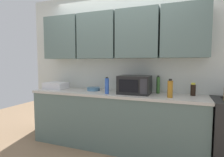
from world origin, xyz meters
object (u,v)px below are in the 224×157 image
at_px(microwave, 135,85).
at_px(bowl_ceramic_small, 93,89).
at_px(bottle_soy_dark, 193,90).
at_px(bottle_amber_vinegar, 170,89).
at_px(bottle_blue_cleaner, 107,86).
at_px(dish_rack, 56,86).
at_px(bottle_green_oil, 158,85).

distance_m(microwave, bowl_ceramic_small, 0.75).
height_order(bottle_soy_dark, bowl_ceramic_small, bottle_soy_dark).
bearing_deg(bottle_amber_vinegar, bowl_ceramic_small, 171.05).
distance_m(bottle_soy_dark, bowl_ceramic_small, 1.58).
relative_size(bottle_soy_dark, bottle_blue_cleaner, 0.72).
distance_m(bottle_amber_vinegar, bowl_ceramic_small, 1.29).
bearing_deg(dish_rack, bottle_amber_vinegar, -3.76).
bearing_deg(bottle_amber_vinegar, dish_rack, 176.24).
bearing_deg(bottle_blue_cleaner, microwave, 23.12).
distance_m(dish_rack, bottle_green_oil, 1.81).
relative_size(bottle_green_oil, bowl_ceramic_small, 1.26).
xyz_separation_m(microwave, bowl_ceramic_small, (-0.74, 0.06, -0.11)).
bearing_deg(dish_rack, bottle_blue_cleaner, -8.49).
bearing_deg(microwave, dish_rack, -179.72).
distance_m(microwave, dish_rack, 1.47).
bearing_deg(bottle_soy_dark, microwave, -170.62).
bearing_deg(microwave, bottle_green_oil, 26.33).
xyz_separation_m(microwave, bottle_amber_vinegar, (0.53, -0.14, -0.02)).
height_order(dish_rack, bottle_amber_vinegar, bottle_amber_vinegar).
bearing_deg(bottle_blue_cleaner, bottle_soy_dark, 13.98).
height_order(microwave, dish_rack, microwave).
bearing_deg(bowl_ceramic_small, microwave, -4.78).
distance_m(bottle_soy_dark, bottle_green_oil, 0.50).
relative_size(bottle_green_oil, bottle_blue_cleaner, 1.07).
distance_m(microwave, bottle_blue_cleaner, 0.43).
height_order(bottle_soy_dark, bottle_green_oil, bottle_green_oil).
relative_size(dish_rack, bottle_green_oil, 1.37).
relative_size(bottle_amber_vinegar, bottle_soy_dark, 1.38).
xyz_separation_m(bottle_green_oil, bottle_blue_cleaner, (-0.73, -0.33, -0.01)).
xyz_separation_m(dish_rack, bottle_amber_vinegar, (2.00, -0.13, 0.06)).
relative_size(microwave, bowl_ceramic_small, 2.18).
distance_m(bottle_amber_vinegar, bottle_soy_dark, 0.41).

